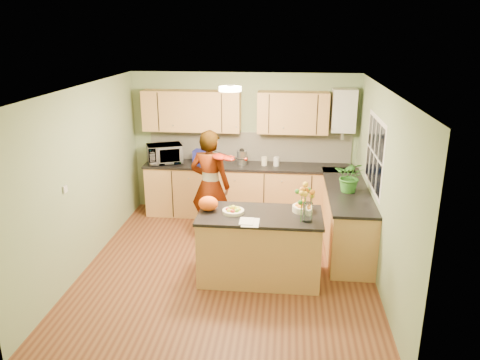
# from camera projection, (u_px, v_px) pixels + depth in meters

# --- Properties ---
(floor) EXTENTS (4.50, 4.50, 0.00)m
(floor) POSITION_uv_depth(u_px,v_px,m) (229.00, 266.00, 6.64)
(floor) COLOR #552A18
(floor) RESTS_ON ground
(ceiling) EXTENTS (4.00, 4.50, 0.02)m
(ceiling) POSITION_uv_depth(u_px,v_px,m) (227.00, 89.00, 5.86)
(ceiling) COLOR white
(ceiling) RESTS_ON wall_back
(wall_back) EXTENTS (4.00, 0.02, 2.50)m
(wall_back) POSITION_uv_depth(u_px,v_px,m) (244.00, 143.00, 8.38)
(wall_back) COLOR gray
(wall_back) RESTS_ON floor
(wall_front) EXTENTS (4.00, 0.02, 2.50)m
(wall_front) POSITION_uv_depth(u_px,v_px,m) (196.00, 263.00, 4.12)
(wall_front) COLOR gray
(wall_front) RESTS_ON floor
(wall_left) EXTENTS (0.02, 4.50, 2.50)m
(wall_left) POSITION_uv_depth(u_px,v_px,m) (84.00, 178.00, 6.45)
(wall_left) COLOR gray
(wall_left) RESTS_ON floor
(wall_right) EXTENTS (0.02, 4.50, 2.50)m
(wall_right) POSITION_uv_depth(u_px,v_px,m) (381.00, 188.00, 6.05)
(wall_right) COLOR gray
(wall_right) RESTS_ON floor
(back_counter) EXTENTS (3.64, 0.62, 0.94)m
(back_counter) POSITION_uv_depth(u_px,v_px,m) (248.00, 190.00, 8.33)
(back_counter) COLOR tan
(back_counter) RESTS_ON floor
(right_counter) EXTENTS (0.62, 2.24, 0.94)m
(right_counter) POSITION_uv_depth(u_px,v_px,m) (346.00, 217.00, 7.13)
(right_counter) COLOR tan
(right_counter) RESTS_ON floor
(splashback) EXTENTS (3.60, 0.02, 0.52)m
(splashback) POSITION_uv_depth(u_px,v_px,m) (249.00, 146.00, 8.37)
(splashback) COLOR silver
(splashback) RESTS_ON back_counter
(upper_cabinets) EXTENTS (3.20, 0.34, 0.70)m
(upper_cabinets) POSITION_uv_depth(u_px,v_px,m) (233.00, 112.00, 8.05)
(upper_cabinets) COLOR tan
(upper_cabinets) RESTS_ON wall_back
(boiler) EXTENTS (0.40, 0.30, 0.86)m
(boiler) POSITION_uv_depth(u_px,v_px,m) (344.00, 111.00, 7.86)
(boiler) COLOR silver
(boiler) RESTS_ON wall_back
(window_right) EXTENTS (0.01, 1.30, 1.05)m
(window_right) POSITION_uv_depth(u_px,v_px,m) (375.00, 154.00, 6.53)
(window_right) COLOR silver
(window_right) RESTS_ON wall_right
(light_switch) EXTENTS (0.02, 0.09, 0.09)m
(light_switch) POSITION_uv_depth(u_px,v_px,m) (65.00, 189.00, 5.86)
(light_switch) COLOR silver
(light_switch) RESTS_ON wall_left
(ceiling_lamp) EXTENTS (0.30, 0.30, 0.07)m
(ceiling_lamp) POSITION_uv_depth(u_px,v_px,m) (230.00, 89.00, 6.16)
(ceiling_lamp) COLOR #FFEABF
(ceiling_lamp) RESTS_ON ceiling
(peninsula_island) EXTENTS (1.61, 0.83, 0.93)m
(peninsula_island) POSITION_uv_depth(u_px,v_px,m) (260.00, 246.00, 6.21)
(peninsula_island) COLOR tan
(peninsula_island) RESTS_ON floor
(fruit_dish) EXTENTS (0.28, 0.28, 0.10)m
(fruit_dish) POSITION_uv_depth(u_px,v_px,m) (233.00, 210.00, 6.09)
(fruit_dish) COLOR #F7EDC6
(fruit_dish) RESTS_ON peninsula_island
(orange_bowl) EXTENTS (0.27, 0.27, 0.16)m
(orange_bowl) POSITION_uv_depth(u_px,v_px,m) (303.00, 207.00, 6.13)
(orange_bowl) COLOR #F7EDC6
(orange_bowl) RESTS_ON peninsula_island
(flower_vase) EXTENTS (0.29, 0.29, 0.54)m
(flower_vase) POSITION_uv_depth(u_px,v_px,m) (308.00, 195.00, 5.73)
(flower_vase) COLOR silver
(flower_vase) RESTS_ON peninsula_island
(orange_bag) EXTENTS (0.32, 0.29, 0.20)m
(orange_bag) POSITION_uv_depth(u_px,v_px,m) (208.00, 204.00, 6.15)
(orange_bag) COLOR #EF5813
(orange_bag) RESTS_ON peninsula_island
(papers) EXTENTS (0.21, 0.29, 0.01)m
(papers) POSITION_uv_depth(u_px,v_px,m) (250.00, 222.00, 5.79)
(papers) COLOR white
(papers) RESTS_ON peninsula_island
(violinist) EXTENTS (0.73, 0.57, 1.77)m
(violinist) POSITION_uv_depth(u_px,v_px,m) (210.00, 186.00, 7.27)
(violinist) COLOR tan
(violinist) RESTS_ON floor
(violin) EXTENTS (0.71, 0.62, 0.18)m
(violin) POSITION_uv_depth(u_px,v_px,m) (220.00, 157.00, 6.88)
(violin) COLOR #590C05
(violin) RESTS_ON violinist
(microwave) EXTENTS (0.71, 0.60, 0.33)m
(microwave) POSITION_uv_depth(u_px,v_px,m) (165.00, 154.00, 8.26)
(microwave) COLOR silver
(microwave) RESTS_ON back_counter
(blue_box) EXTENTS (0.33, 0.26, 0.24)m
(blue_box) POSITION_uv_depth(u_px,v_px,m) (203.00, 157.00, 8.22)
(blue_box) COLOR navy
(blue_box) RESTS_ON back_counter
(kettle) EXTENTS (0.18, 0.18, 0.33)m
(kettle) POSITION_uv_depth(u_px,v_px,m) (242.00, 157.00, 8.19)
(kettle) COLOR #BABABF
(kettle) RESTS_ON back_counter
(jar_cream) EXTENTS (0.10, 0.10, 0.15)m
(jar_cream) POSITION_uv_depth(u_px,v_px,m) (264.00, 161.00, 8.13)
(jar_cream) COLOR #F7EDC6
(jar_cream) RESTS_ON back_counter
(jar_white) EXTENTS (0.13, 0.13, 0.16)m
(jar_white) POSITION_uv_depth(u_px,v_px,m) (276.00, 162.00, 8.10)
(jar_white) COLOR silver
(jar_white) RESTS_ON back_counter
(potted_plant) EXTENTS (0.53, 0.49, 0.48)m
(potted_plant) POSITION_uv_depth(u_px,v_px,m) (351.00, 176.00, 6.76)
(potted_plant) COLOR #347C29
(potted_plant) RESTS_ON right_counter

